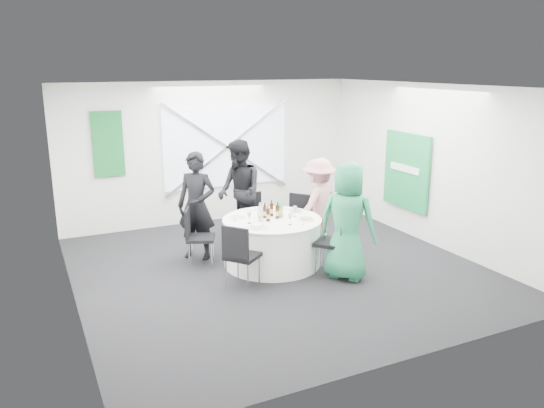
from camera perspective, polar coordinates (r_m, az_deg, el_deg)
name	(u,v)px	position (r m, az deg, el deg)	size (l,w,h in m)	color
floor	(277,268)	(8.40, 0.59, -6.93)	(6.00, 6.00, 0.00)	black
ceiling	(278,86)	(7.81, 0.65, 12.53)	(6.00, 6.00, 0.00)	white
wall_back	(212,152)	(10.71, -6.50, 5.53)	(6.00, 6.00, 0.00)	white
wall_front	(408,239)	(5.55, 14.42, -3.64)	(6.00, 6.00, 0.00)	white
wall_left	(66,203)	(7.22, -21.29, 0.08)	(6.00, 6.00, 0.00)	white
wall_right	(432,166)	(9.66, 16.84, 3.98)	(6.00, 6.00, 0.00)	white
window_panel	(226,147)	(10.76, -4.92, 6.15)	(2.60, 0.03, 1.60)	white
window_brace_a	(227,147)	(10.72, -4.85, 6.13)	(0.05, 0.05, 3.16)	silver
window_brace_b	(227,147)	(10.72, -4.85, 6.13)	(0.05, 0.05, 3.16)	silver
green_banner	(108,144)	(10.15, -17.23, 6.17)	(0.55, 0.04, 1.20)	#146731
green_sign	(406,171)	(10.10, 14.24, 3.46)	(0.05, 1.20, 1.40)	#198A41
banquet_table	(272,242)	(8.43, 0.00, -4.07)	(1.56, 1.56, 0.76)	white
chair_back	(252,214)	(9.45, -2.12, -1.06)	(0.46, 0.47, 0.90)	black
chair_back_left	(195,232)	(8.43, -8.26, -3.05)	(0.56, 0.56, 0.93)	black
chair_back_right	(297,216)	(9.30, 2.72, -1.30)	(0.58, 0.58, 0.91)	black
chair_front_right	(338,237)	(8.02, 7.07, -3.52)	(0.65, 0.65, 1.02)	black
chair_front_left	(240,252)	(7.48, -3.51, -5.15)	(0.61, 0.61, 0.95)	black
person_man_back_left	(197,206)	(8.67, -8.11, -0.21)	(0.64, 0.42, 1.77)	black
person_man_back	(239,192)	(9.41, -3.52, 1.33)	(0.89, 0.49, 1.84)	black
person_woman_pink	(319,204)	(9.13, 5.03, 0.03)	(1.02, 0.47, 1.58)	#CC8488
person_woman_green	(347,221)	(7.84, 8.12, -1.84)	(0.86, 0.56, 1.76)	#268D5B
plate_back	(263,210)	(8.81, -0.97, -0.62)	(0.28, 0.28, 0.01)	white
plate_back_left	(238,218)	(8.37, -3.68, -1.46)	(0.26, 0.26, 0.01)	white
plate_back_right	(296,211)	(8.70, 2.55, -0.76)	(0.24, 0.24, 0.04)	white
plate_front_right	(306,219)	(8.28, 3.69, -1.59)	(0.26, 0.26, 0.04)	white
plate_front_left	(258,227)	(7.86, -1.53, -2.54)	(0.30, 0.30, 0.01)	white
napkin	(257,226)	(7.83, -1.59, -2.35)	(0.19, 0.13, 0.05)	white
beer_bottle_a	(265,212)	(8.35, -0.79, -0.87)	(0.06, 0.06, 0.25)	#3A1D0A
beer_bottle_b	(271,210)	(8.44, -0.06, -0.62)	(0.06, 0.06, 0.27)	#3A1D0A
beer_bottle_c	(277,212)	(8.31, 0.57, -0.87)	(0.06, 0.06, 0.27)	#3A1D0A
beer_bottle_d	(268,215)	(8.17, -0.43, -1.21)	(0.06, 0.06, 0.25)	#3A1D0A
green_water_bottle	(281,209)	(8.37, 0.96, -0.58)	(0.08, 0.08, 0.32)	#44B25D
clear_water_bottle	(260,214)	(8.13, -1.28, -1.13)	(0.08, 0.08, 0.30)	silver
wine_glass_a	(271,205)	(8.65, -0.09, -0.09)	(0.07, 0.07, 0.17)	white
wine_glass_b	(249,215)	(8.06, -2.47, -1.24)	(0.07, 0.07, 0.17)	white
wine_glass_c	(276,205)	(8.62, 0.39, -0.14)	(0.07, 0.07, 0.17)	white
wine_glass_d	(260,216)	(8.02, -1.35, -1.29)	(0.07, 0.07, 0.17)	white
wine_glass_e	(290,217)	(7.99, 1.96, -1.37)	(0.07, 0.07, 0.17)	white
wine_glass_f	(295,209)	(8.41, 2.49, -0.55)	(0.07, 0.07, 0.17)	white
wine_glass_g	(264,206)	(8.59, -0.89, -0.19)	(0.07, 0.07, 0.17)	white
fork_a	(249,227)	(7.88, -2.49, -2.53)	(0.01, 0.15, 0.01)	silver
knife_a	(264,229)	(7.78, -0.87, -2.75)	(0.01, 0.15, 0.01)	silver
fork_b	(303,225)	(8.01, 3.36, -2.25)	(0.01, 0.15, 0.01)	silver
knife_b	(309,219)	(8.32, 3.97, -1.61)	(0.01, 0.15, 0.01)	silver
fork_c	(265,209)	(8.86, -0.74, -0.55)	(0.01, 0.15, 0.01)	silver
knife_c	(250,211)	(8.76, -2.37, -0.75)	(0.01, 0.15, 0.01)	silver
fork_d	(298,212)	(8.70, 2.82, -0.86)	(0.01, 0.15, 0.01)	silver
knife_d	(285,210)	(8.83, 1.40, -0.60)	(0.01, 0.15, 0.01)	silver
fork_e	(238,216)	(8.49, -3.73, -1.26)	(0.01, 0.15, 0.01)	silver
knife_e	(235,220)	(8.25, -3.95, -1.76)	(0.01, 0.15, 0.01)	silver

